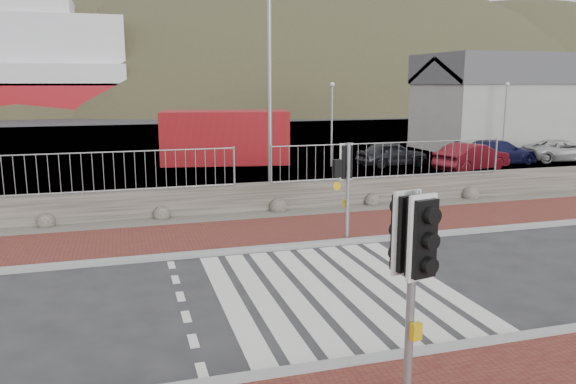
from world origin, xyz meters
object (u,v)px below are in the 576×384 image
object	(u,v)px
streetlight	(273,66)
car_d	(563,151)
car_b	(472,157)
traffic_signal_near	(413,252)
shipping_container	(225,137)
traffic_signal_far	(347,170)
car_a	(392,154)
car_c	(497,152)

from	to	relation	value
streetlight	car_d	xyz separation A→B (m)	(17.44, 5.93, -4.07)
car_b	car_d	distance (m)	6.71
traffic_signal_near	shipping_container	world-z (taller)	traffic_signal_near
car_b	traffic_signal_near	bearing A→B (deg)	125.58
traffic_signal_far	streetlight	xyz separation A→B (m)	(-0.68, 4.83, 2.77)
car_b	car_d	size ratio (longest dim) A/B	0.98
shipping_container	car_a	bearing A→B (deg)	-15.00
streetlight	car_d	world-z (taller)	streetlight
car_a	car_b	xyz separation A→B (m)	(2.92, -2.44, 0.05)
car_a	car_d	bearing A→B (deg)	-100.56
traffic_signal_near	car_c	distance (m)	23.56
car_d	streetlight	bearing A→B (deg)	118.72
streetlight	car_b	distance (m)	12.42
traffic_signal_far	car_b	xyz separation A→B (m)	(10.20, 9.32, -1.21)
streetlight	traffic_signal_far	bearing A→B (deg)	-105.65
traffic_signal_near	car_a	xyz separation A→B (m)	(9.48, 19.18, -1.44)
car_c	car_d	size ratio (longest dim) A/B	1.07
traffic_signal_near	streetlight	xyz separation A→B (m)	(1.52, 12.25, 2.58)
car_b	car_c	xyz separation A→B (m)	(2.48, 1.47, -0.03)
shipping_container	car_b	bearing A→B (deg)	-19.73
car_a	car_c	size ratio (longest dim) A/B	0.83
car_a	car_b	world-z (taller)	car_b
traffic_signal_far	shipping_container	distance (m)	15.31
shipping_container	car_c	size ratio (longest dim) A/B	1.48
traffic_signal_near	streetlight	distance (m)	12.61
car_c	car_d	distance (m)	4.07
traffic_signal_near	shipping_container	xyz separation A→B (m)	(1.75, 22.72, -0.71)
traffic_signal_near	car_c	xyz separation A→B (m)	(14.88, 18.21, -1.42)
streetlight	car_d	bearing A→B (deg)	-4.88
streetlight	shipping_container	size ratio (longest dim) A/B	1.28
traffic_signal_near	car_d	bearing A→B (deg)	31.30
traffic_signal_far	traffic_signal_near	bearing A→B (deg)	67.04
car_c	car_b	bearing A→B (deg)	112.83
streetlight	car_b	size ratio (longest dim) A/B	2.06
traffic_signal_far	car_d	world-z (taller)	traffic_signal_far
traffic_signal_near	car_c	size ratio (longest dim) A/B	0.65
shipping_container	traffic_signal_far	bearing A→B (deg)	-78.75
traffic_signal_near	streetlight	size ratio (longest dim) A/B	0.34
traffic_signal_near	car_a	bearing A→B (deg)	51.18
shipping_container	car_a	distance (m)	8.53
car_c	traffic_signal_far	bearing A→B (deg)	122.61
streetlight	car_b	bearing A→B (deg)	-1.25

